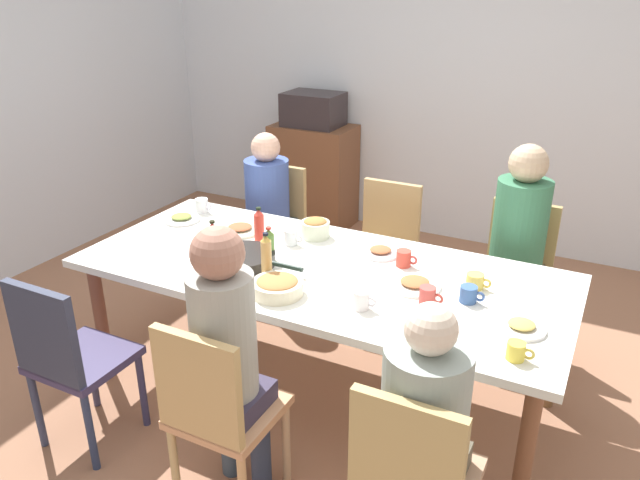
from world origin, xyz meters
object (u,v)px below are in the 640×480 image
Objects in this scene: person_2 at (424,421)px; bowl_1 at (315,228)px; bottle_0 at (214,246)px; plate_2 at (380,252)px; cup_4 at (202,206)px; cup_0 at (362,300)px; serving_pan at (244,259)px; person_3 at (518,236)px; cup_3 at (475,281)px; microwave at (313,109)px; plate_3 at (182,219)px; cup_2 at (517,351)px; chair_4 at (68,355)px; chair_5 at (216,408)px; chair_3 at (516,270)px; cup_5 at (404,258)px; cup_1 at (428,296)px; chair_2 at (412,478)px; plate_1 at (240,229)px; bottle_2 at (269,245)px; bowl_0 at (277,286)px; bottle_1 at (266,258)px; bottle_3 at (259,226)px; chair_1 at (274,223)px; plate_0 at (415,284)px; chair_0 at (385,245)px; plate_4 at (521,327)px; side_cabinet at (314,176)px; cup_7 at (469,294)px.

bowl_1 is at bearing 131.49° from person_2.
person_2 is at bearing -24.13° from bottle_0.
cup_4 is at bearing 176.23° from plate_2.
cup_4 is at bearing 154.28° from cup_0.
person_3 is at bearing 39.06° from serving_pan.
microwave is (-1.92, 2.05, 0.26)m from cup_3.
plate_3 is 2.03× the size of cup_2.
chair_4 reaches higher than plate_3.
cup_4 is at bearing 128.25° from chair_5.
chair_3 is 8.12× the size of cup_5.
cup_1 is at bearing 5.86° from bottle_0.
serving_pan is at bearing -140.94° from person_3.
cup_4 is at bearing 131.49° from bottle_0.
microwave reaches higher than chair_2.
cup_3 reaches higher than plate_1.
chair_4 is 4.91× the size of bottle_2.
cup_2 is 1.51m from bottle_0.
person_3 reaches higher than cup_0.
bowl_0 is 0.96× the size of bottle_1.
chair_5 is at bearing -72.55° from bottle_2.
serving_pan is at bearing 150.28° from person_2.
chair_5 is 1.88× the size of microwave.
cup_2 is (1.85, 0.53, 0.27)m from chair_4.
person_3 is 6.26× the size of bottle_3.
bottle_1 is at bearing 103.60° from chair_5.
chair_5 is 8.29× the size of cup_0.
bottle_3 is (0.19, -0.08, 0.08)m from plate_1.
chair_1 reaches higher than plate_2.
person_2 is 4.63× the size of plate_0.
bottle_2 reaches higher than bowl_0.
chair_0 is 8.39× the size of cup_2.
plate_4 is 1.89× the size of cup_2.
bottle_0 reaches higher than chair_2.
person_2 reaches higher than side_cabinet.
chair_2 and chair_4 have the same top height.
chair_4 is 3.11m from side_cabinet.
cup_5 is 0.12× the size of side_cabinet.
chair_5 is at bearing -115.38° from person_3.
cup_5 is at bearing 168.93° from cup_3.
chair_3 reaches higher than bowl_1.
cup_7 is at bearing -87.32° from cup_3.
microwave is at bearing 132.77° from chair_0.
cup_1 is at bearing 107.50° from person_2.
cup_0 is 1.01× the size of cup_2.
cup_0 reaches higher than plate_4.
chair_4 and chair_5 have the same top height.
cup_0 is at bearing -73.57° from chair_0.
person_2 is 0.81m from cup_7.
side_cabinet is (-0.97, 1.84, -0.35)m from bowl_1.
chair_1 is 5.56× the size of bowl_1.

